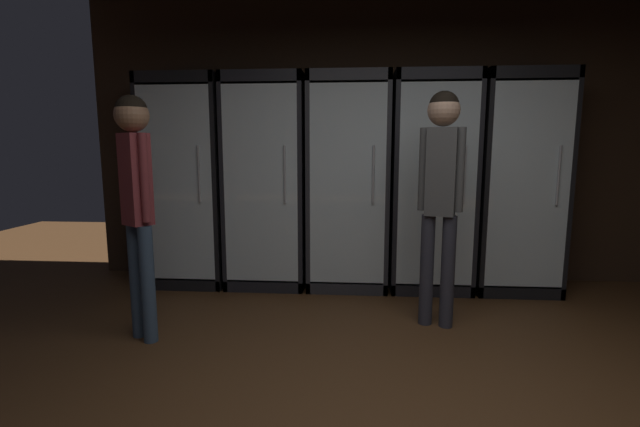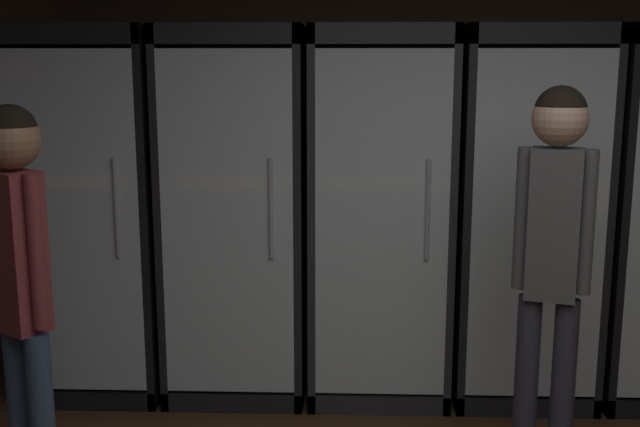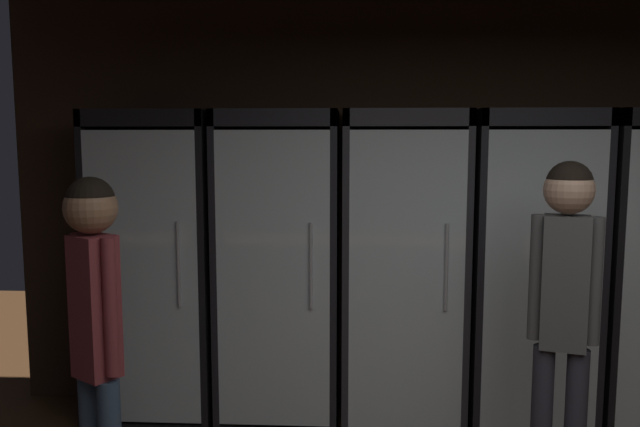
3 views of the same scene
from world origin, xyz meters
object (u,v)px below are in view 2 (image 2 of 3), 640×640
(cooler_center, at_px, (284,300))
(cooler_right, at_px, (357,300))
(cooler_far_left, at_px, (150,298))
(shopper_far, at_px, (230,297))
(shopper_near, at_px, (333,296))
(cooler_left, at_px, (215,299))

(cooler_center, relative_size, cooler_right, 1.00)
(cooler_far_left, height_order, shopper_far, cooler_far_left)
(shopper_near, bearing_deg, cooler_left, 146.05)
(cooler_left, distance_m, shopper_near, 1.54)
(cooler_left, xyz_separation_m, shopper_far, (0.65, -1.32, 0.08))
(cooler_right, bearing_deg, cooler_left, 179.96)
(cooler_far_left, relative_size, cooler_left, 1.00)
(cooler_left, bearing_deg, shopper_near, -33.95)
(cooler_left, height_order, cooler_right, same)
(cooler_center, height_order, shopper_far, cooler_center)
(cooler_left, height_order, shopper_far, cooler_left)
(cooler_left, relative_size, shopper_near, 1.17)
(cooler_left, bearing_deg, cooler_center, -0.06)
(cooler_far_left, relative_size, shopper_near, 1.17)
(cooler_center, distance_m, shopper_far, 1.32)
(cooler_far_left, relative_size, shopper_far, 1.21)
(cooler_left, height_order, cooler_center, same)
(cooler_right, distance_m, shopper_far, 1.51)
(cooler_center, height_order, cooler_right, same)
(cooler_center, xyz_separation_m, cooler_right, (0.69, -0.00, -0.00))
(cooler_center, bearing_deg, cooler_left, 179.94)
(cooler_center, xyz_separation_m, shopper_far, (-0.04, -1.32, 0.09))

